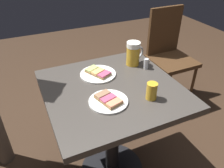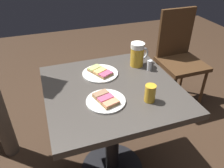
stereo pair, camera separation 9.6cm
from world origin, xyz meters
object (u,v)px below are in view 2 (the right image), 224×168
object	(u,v)px
plate_near	(106,100)
cafe_chair	(179,54)
beer_glass_small	(150,93)
plate_far	(100,73)
beer_mug	(138,54)
salt_shaker	(149,65)

from	to	relation	value
plate_near	cafe_chair	distance (m)	1.20
plate_near	beer_glass_small	bearing A→B (deg)	-16.19
plate_far	cafe_chair	world-z (taller)	cafe_chair
beer_mug	cafe_chair	size ratio (longest dim) A/B	0.17
plate_far	cafe_chair	xyz separation A→B (m)	(0.88, 0.45, -0.22)
plate_far	beer_mug	xyz separation A→B (m)	(0.26, 0.03, 0.07)
beer_mug	cafe_chair	bearing A→B (deg)	33.67
beer_mug	beer_glass_small	distance (m)	0.38
plate_near	plate_far	size ratio (longest dim) A/B	0.93
salt_shaker	beer_glass_small	bearing A→B (deg)	-116.66
beer_mug	cafe_chair	distance (m)	0.81
beer_mug	cafe_chair	xyz separation A→B (m)	(0.63, 0.42, -0.28)
plate_far	beer_glass_small	world-z (taller)	beer_glass_small
plate_far	salt_shaker	distance (m)	0.31
plate_far	beer_mug	world-z (taller)	beer_mug
plate_near	salt_shaker	distance (m)	0.41
plate_far	beer_mug	distance (m)	0.27
plate_near	beer_glass_small	xyz separation A→B (m)	(0.21, -0.06, 0.04)
beer_mug	salt_shaker	distance (m)	0.10
beer_glass_small	salt_shaker	world-z (taller)	beer_glass_small
plate_near	cafe_chair	xyz separation A→B (m)	(0.94, 0.72, -0.22)
cafe_chair	beer_mug	bearing A→B (deg)	33.56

